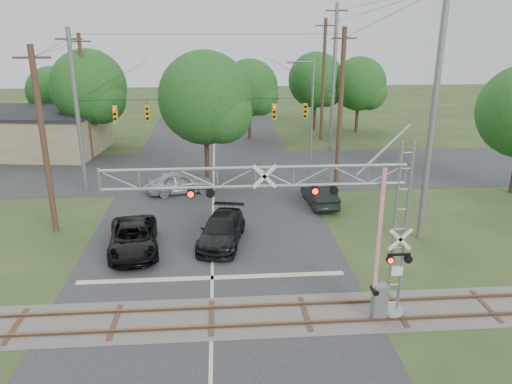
{
  "coord_description": "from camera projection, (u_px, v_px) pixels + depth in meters",
  "views": [
    {
      "loc": [
        0.5,
        -16.19,
        11.9
      ],
      "look_at": [
        2.3,
        7.5,
        3.7
      ],
      "focal_mm": 35.0,
      "sensor_mm": 36.0,
      "label": 1
    }
  ],
  "objects": [
    {
      "name": "sedan_silver",
      "position": [
        180.0,
        182.0,
        36.1
      ],
      "size": [
        5.07,
        3.05,
        1.62
      ],
      "primitive_type": "imported",
      "rotation": [
        0.0,
        0.0,
        1.83
      ],
      "color": "#96989D",
      "rests_on": "ground"
    },
    {
      "name": "traffic_signal_span",
      "position": [
        224.0,
        110.0,
        36.16
      ],
      "size": [
        19.34,
        0.36,
        11.5
      ],
      "color": "slate",
      "rests_on": "ground"
    },
    {
      "name": "road_cross",
      "position": [
        214.0,
        170.0,
        41.73
      ],
      "size": [
        90.0,
        12.0,
        0.02
      ],
      "primitive_type": "cube",
      "color": "#242427",
      "rests_on": "ground"
    },
    {
      "name": "streetlight",
      "position": [
        310.0,
        107.0,
        42.25
      ],
      "size": [
        2.37,
        0.25,
        8.87
      ],
      "color": "slate",
      "rests_on": "ground"
    },
    {
      "name": "commercial_building",
      "position": [
        10.0,
        132.0,
        46.81
      ],
      "size": [
        18.04,
        10.89,
        3.98
      ],
      "rotation": [
        0.0,
        0.0,
        -0.13
      ],
      "color": "#87725A",
      "rests_on": "ground"
    },
    {
      "name": "railroad_track",
      "position": [
        212.0,
        318.0,
        20.98
      ],
      "size": [
        90.0,
        3.2,
        0.17
      ],
      "color": "#534E48",
      "rests_on": "ground"
    },
    {
      "name": "ground",
      "position": [
        211.0,
        348.0,
        19.11
      ],
      "size": [
        160.0,
        160.0,
        0.0
      ],
      "primitive_type": "plane",
      "color": "#293A1B",
      "rests_on": "ground"
    },
    {
      "name": "car_dark",
      "position": [
        222.0,
        230.0,
        27.93
      ],
      "size": [
        3.13,
        5.63,
        1.54
      ],
      "primitive_type": "imported",
      "rotation": [
        0.0,
        0.0,
        -0.19
      ],
      "color": "black",
      "rests_on": "ground"
    },
    {
      "name": "treeline",
      "position": [
        229.0,
        92.0,
        45.65
      ],
      "size": [
        51.07,
        29.3,
        9.92
      ],
      "color": "#3C271B",
      "rests_on": "ground"
    },
    {
      "name": "crossing_gantry",
      "position": [
        314.0,
        215.0,
        19.41
      ],
      "size": [
        12.13,
        0.97,
        7.56
      ],
      "color": "gray",
      "rests_on": "ground"
    },
    {
      "name": "road_main",
      "position": [
        213.0,
        240.0,
        28.53
      ],
      "size": [
        14.0,
        90.0,
        0.02
      ],
      "primitive_type": "cube",
      "color": "#242427",
      "rests_on": "ground"
    },
    {
      "name": "utility_poles",
      "position": [
        260.0,
        96.0,
        38.81
      ],
      "size": [
        24.94,
        25.58,
        14.2
      ],
      "color": "#3D281C",
      "rests_on": "ground"
    },
    {
      "name": "suv_dark",
      "position": [
        319.0,
        194.0,
        33.76
      ],
      "size": [
        1.91,
        4.69,
        1.51
      ],
      "primitive_type": "imported",
      "rotation": [
        0.0,
        0.0,
        3.21
      ],
      "color": "black",
      "rests_on": "ground"
    },
    {
      "name": "pickup_black",
      "position": [
        134.0,
        238.0,
        26.94
      ],
      "size": [
        3.26,
        5.82,
        1.54
      ],
      "primitive_type": "imported",
      "rotation": [
        0.0,
        0.0,
        0.13
      ],
      "color": "black",
      "rests_on": "ground"
    }
  ]
}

